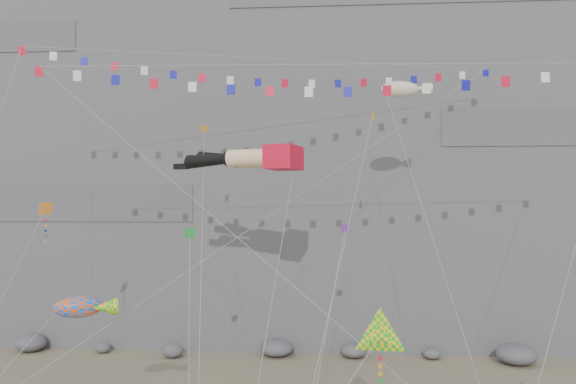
# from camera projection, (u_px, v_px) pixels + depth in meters

# --- Properties ---
(cliff) EXTENTS (80.00, 28.00, 50.00)m
(cliff) POSITION_uv_depth(u_px,v_px,m) (290.00, 82.00, 59.58)
(cliff) COLOR slate
(cliff) RESTS_ON ground
(talus_boulders) EXTENTS (60.00, 3.00, 1.20)m
(talus_boulders) POSITION_uv_depth(u_px,v_px,m) (277.00, 348.00, 43.94)
(talus_boulders) COLOR slate
(talus_boulders) RESTS_ON ground
(legs_kite) EXTENTS (8.09, 16.93, 20.19)m
(legs_kite) POSITION_uv_depth(u_px,v_px,m) (250.00, 159.00, 33.79)
(legs_kite) COLOR red
(legs_kite) RESTS_ON ground
(flag_banner_upper) EXTENTS (30.85, 18.74, 30.33)m
(flag_banner_upper) POSITION_uv_depth(u_px,v_px,m) (271.00, 59.00, 38.23)
(flag_banner_upper) COLOR red
(flag_banner_upper) RESTS_ON ground
(flag_banner_lower) EXTENTS (31.22, 5.45, 21.79)m
(flag_banner_lower) POSITION_uv_depth(u_px,v_px,m) (328.00, 65.00, 29.91)
(flag_banner_lower) COLOR red
(flag_banner_lower) RESTS_ON ground
(harlequin_kite) EXTENTS (1.59, 10.74, 15.19)m
(harlequin_kite) POSITION_uv_depth(u_px,v_px,m) (45.00, 210.00, 32.84)
(harlequin_kite) COLOR red
(harlequin_kite) RESTS_ON ground
(fish_windsock) EXTENTS (7.82, 4.37, 9.54)m
(fish_windsock) POSITION_uv_depth(u_px,v_px,m) (78.00, 307.00, 26.99)
(fish_windsock) COLOR #FF4F0D
(fish_windsock) RESTS_ON ground
(delta_kite) EXTENTS (6.52, 4.91, 9.13)m
(delta_kite) POSITION_uv_depth(u_px,v_px,m) (380.00, 337.00, 24.11)
(delta_kite) COLOR yellow
(delta_kite) RESTS_ON ground
(blimp_windsock) EXTENTS (5.27, 11.30, 22.14)m
(blimp_windsock) POSITION_uv_depth(u_px,v_px,m) (400.00, 90.00, 36.25)
(blimp_windsock) COLOR beige
(blimp_windsock) RESTS_ON ground
(small_kite_a) EXTENTS (3.97, 16.73, 23.49)m
(small_kite_a) POSITION_uv_depth(u_px,v_px,m) (204.00, 135.00, 36.29)
(small_kite_a) COLOR orange
(small_kite_a) RESTS_ON ground
(small_kite_b) EXTENTS (2.98, 12.76, 16.12)m
(small_kite_b) POSITION_uv_depth(u_px,v_px,m) (344.00, 232.00, 33.26)
(small_kite_b) COLOR purple
(small_kite_b) RESTS_ON ground
(small_kite_c) EXTENTS (3.05, 10.34, 14.32)m
(small_kite_c) POSITION_uv_depth(u_px,v_px,m) (190.00, 236.00, 29.78)
(small_kite_c) COLOR #16942E
(small_kite_c) RESTS_ON ground
(small_kite_d) EXTENTS (5.07, 14.45, 22.51)m
(small_kite_d) POSITION_uv_depth(u_px,v_px,m) (372.00, 121.00, 33.70)
(small_kite_d) COLOR gold
(small_kite_d) RESTS_ON ground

